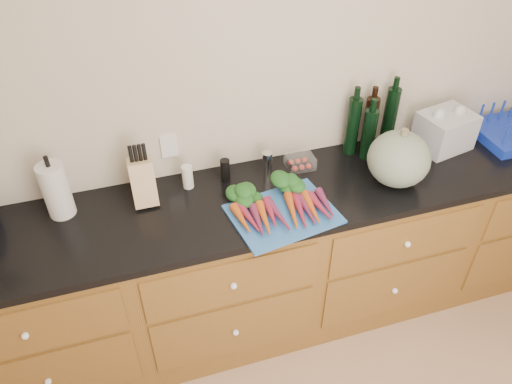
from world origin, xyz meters
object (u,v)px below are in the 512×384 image
object	(u,v)px
cutting_board	(283,214)
paper_towel	(56,190)
carrots	(280,203)
squash	(399,159)
tomato_box	(300,162)
knife_block	(143,182)

from	to	relation	value
cutting_board	paper_towel	size ratio (longest dim) A/B	1.74
carrots	squash	bearing A→B (deg)	3.05
cutting_board	squash	bearing A→B (deg)	6.94
tomato_box	carrots	bearing A→B (deg)	-126.18
squash	knife_block	size ratio (longest dim) A/B	1.37
squash	paper_towel	size ratio (longest dim) A/B	1.13
paper_towel	knife_block	size ratio (longest dim) A/B	1.21
knife_block	tomato_box	bearing A→B (deg)	2.13
cutting_board	carrots	distance (m)	0.05
carrots	cutting_board	bearing A→B (deg)	-90.00
carrots	paper_towel	xyz separation A→B (m)	(-0.98, 0.28, 0.10)
squash	paper_towel	distance (m)	1.62
cutting_board	carrots	world-z (taller)	carrots
squash	cutting_board	bearing A→B (deg)	-173.06
squash	tomato_box	bearing A→B (deg)	148.36
squash	knife_block	bearing A→B (deg)	169.58
knife_block	carrots	bearing A→B (deg)	-23.35
carrots	tomato_box	xyz separation A→B (m)	(0.21, 0.29, -0.01)
knife_block	tomato_box	xyz separation A→B (m)	(0.81, 0.03, -0.08)
knife_block	tomato_box	size ratio (longest dim) A/B	1.58
knife_block	cutting_board	bearing A→B (deg)	-26.71
carrots	squash	xyz separation A→B (m)	(0.62, 0.03, 0.10)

